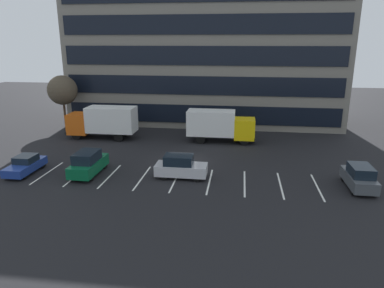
{
  "coord_description": "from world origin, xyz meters",
  "views": [
    {
      "loc": [
        5.06,
        -31.05,
        10.89
      ],
      "look_at": [
        0.57,
        1.25,
        1.4
      ],
      "focal_mm": 33.18,
      "sensor_mm": 36.0,
      "label": 1
    }
  ],
  "objects_px": {
    "box_truck_orange": "(103,121)",
    "suv_charcoal": "(359,177)",
    "suv_forest": "(88,163)",
    "box_truck_yellow": "(220,125)",
    "sedan_navy": "(25,165)",
    "bare_tree": "(62,90)",
    "suv_silver": "(181,167)"
  },
  "relations": [
    {
      "from": "box_truck_orange",
      "to": "suv_charcoal",
      "type": "bearing_deg",
      "value": -24.5
    },
    {
      "from": "box_truck_orange",
      "to": "suv_forest",
      "type": "bearing_deg",
      "value": -75.01
    },
    {
      "from": "box_truck_yellow",
      "to": "sedan_navy",
      "type": "relative_size",
      "value": 1.82
    },
    {
      "from": "sedan_navy",
      "to": "suv_forest",
      "type": "relative_size",
      "value": 0.93
    },
    {
      "from": "suv_charcoal",
      "to": "suv_forest",
      "type": "bearing_deg",
      "value": -179.92
    },
    {
      "from": "box_truck_orange",
      "to": "suv_forest",
      "type": "height_order",
      "value": "box_truck_orange"
    },
    {
      "from": "box_truck_yellow",
      "to": "suv_forest",
      "type": "distance_m",
      "value": 15.6
    },
    {
      "from": "box_truck_orange",
      "to": "bare_tree",
      "type": "relative_size",
      "value": 1.16
    },
    {
      "from": "suv_charcoal",
      "to": "box_truck_yellow",
      "type": "bearing_deg",
      "value": 134.54
    },
    {
      "from": "suv_silver",
      "to": "bare_tree",
      "type": "distance_m",
      "value": 22.9
    },
    {
      "from": "suv_silver",
      "to": "suv_charcoal",
      "type": "relative_size",
      "value": 1.02
    },
    {
      "from": "box_truck_orange",
      "to": "suv_charcoal",
      "type": "xyz_separation_m",
      "value": [
        24.79,
        -11.3,
        -1.17
      ]
    },
    {
      "from": "box_truck_yellow",
      "to": "suv_forest",
      "type": "height_order",
      "value": "box_truck_yellow"
    },
    {
      "from": "suv_silver",
      "to": "suv_forest",
      "type": "relative_size",
      "value": 0.95
    },
    {
      "from": "suv_silver",
      "to": "suv_forest",
      "type": "bearing_deg",
      "value": -177.19
    },
    {
      "from": "suv_silver",
      "to": "suv_charcoal",
      "type": "bearing_deg",
      "value": -1.46
    },
    {
      "from": "box_truck_yellow",
      "to": "suv_forest",
      "type": "xyz_separation_m",
      "value": [
        -10.32,
        -11.65,
        -1.0
      ]
    },
    {
      "from": "bare_tree",
      "to": "box_truck_orange",
      "type": "bearing_deg",
      "value": -28.2
    },
    {
      "from": "sedan_navy",
      "to": "bare_tree",
      "type": "xyz_separation_m",
      "value": [
        -3.99,
        15.16,
        4.29
      ]
    },
    {
      "from": "box_truck_orange",
      "to": "suv_silver",
      "type": "bearing_deg",
      "value": -45.18
    },
    {
      "from": "suv_charcoal",
      "to": "suv_forest",
      "type": "relative_size",
      "value": 0.93
    },
    {
      "from": "sedan_navy",
      "to": "suv_forest",
      "type": "xyz_separation_m",
      "value": [
        5.5,
        0.37,
        0.27
      ]
    },
    {
      "from": "suv_silver",
      "to": "bare_tree",
      "type": "height_order",
      "value": "bare_tree"
    },
    {
      "from": "suv_charcoal",
      "to": "suv_forest",
      "type": "distance_m",
      "value": 21.76
    },
    {
      "from": "box_truck_orange",
      "to": "bare_tree",
      "type": "xyz_separation_m",
      "value": [
        -6.45,
        3.46,
        2.92
      ]
    },
    {
      "from": "bare_tree",
      "to": "sedan_navy",
      "type": "bearing_deg",
      "value": -75.26
    },
    {
      "from": "box_truck_orange",
      "to": "sedan_navy",
      "type": "xyz_separation_m",
      "value": [
        -2.46,
        -11.7,
        -1.37
      ]
    },
    {
      "from": "suv_forest",
      "to": "bare_tree",
      "type": "bearing_deg",
      "value": 122.68
    },
    {
      "from": "box_truck_orange",
      "to": "suv_silver",
      "type": "distance_m",
      "value": 15.47
    },
    {
      "from": "box_truck_yellow",
      "to": "suv_charcoal",
      "type": "relative_size",
      "value": 1.83
    },
    {
      "from": "box_truck_orange",
      "to": "box_truck_yellow",
      "type": "relative_size",
      "value": 1.05
    },
    {
      "from": "box_truck_yellow",
      "to": "bare_tree",
      "type": "distance_m",
      "value": 20.28
    }
  ]
}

